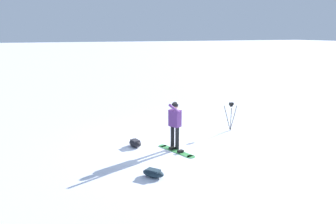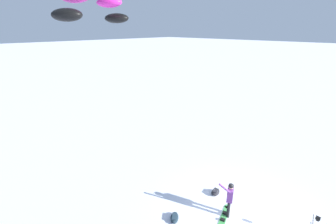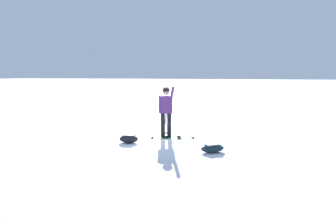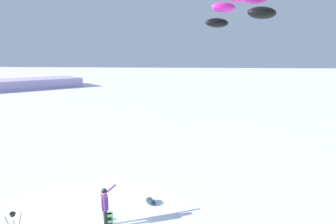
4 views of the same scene
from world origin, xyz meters
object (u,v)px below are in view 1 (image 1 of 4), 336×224
at_px(snowboarder, 175,120).
at_px(snowboard, 176,151).
at_px(gear_bag_large, 135,143).
at_px(camera_tripod, 231,110).
at_px(gear_bag_small, 153,173).

distance_m(snowboarder, snowboard, 1.07).
bearing_deg(gear_bag_large, snowboarder, 56.10).
distance_m(snowboard, gear_bag_large, 1.58).
bearing_deg(camera_tripod, gear_bag_large, -85.39).
height_order(snowboarder, snowboard, snowboarder).
height_order(snowboard, gear_bag_large, gear_bag_large).
height_order(snowboarder, camera_tripod, snowboarder).
bearing_deg(gear_bag_small, snowboarder, 140.91).
bearing_deg(snowboarder, camera_tripod, 110.33).
xyz_separation_m(gear_bag_large, gear_bag_small, (2.73, -0.35, -0.02)).
xyz_separation_m(snowboard, gear_bag_small, (1.67, -1.50, 0.10)).
bearing_deg(snowboard, gear_bag_large, -132.58).
height_order(snowboarder, gear_bag_small, snowboarder).
height_order(snowboarder, gear_bag_large, snowboarder).
distance_m(snowboarder, gear_bag_large, 1.73).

